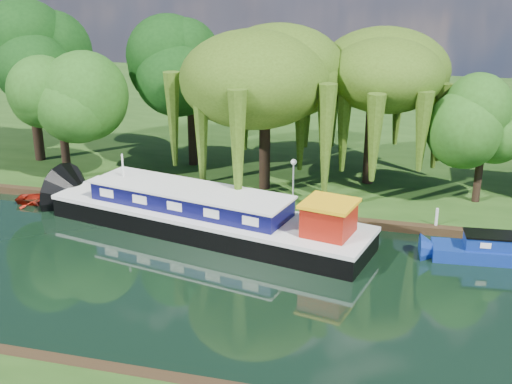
# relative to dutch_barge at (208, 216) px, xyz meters

# --- Properties ---
(ground) EXTENTS (120.00, 120.00, 0.00)m
(ground) POSITION_rel_dutch_barge_xyz_m (3.22, -5.28, -0.97)
(ground) COLOR black
(far_bank) EXTENTS (120.00, 52.00, 0.45)m
(far_bank) POSITION_rel_dutch_barge_xyz_m (3.22, 28.72, -0.75)
(far_bank) COLOR #1B3B10
(far_bank) RESTS_ON ground
(dutch_barge) EXTENTS (19.11, 8.13, 3.93)m
(dutch_barge) POSITION_rel_dutch_barge_xyz_m (0.00, 0.00, 0.00)
(dutch_barge) COLOR black
(dutch_barge) RESTS_ON ground
(red_dinghy) EXTENTS (3.91, 3.14, 0.72)m
(red_dinghy) POSITION_rel_dutch_barge_xyz_m (-11.36, 1.82, -0.97)
(red_dinghy) COLOR maroon
(red_dinghy) RESTS_ON ground
(willow_left) EXTENTS (8.17, 8.17, 9.79)m
(willow_left) POSITION_rel_dutch_barge_xyz_m (1.53, 6.79, 6.58)
(willow_left) COLOR black
(willow_left) RESTS_ON far_bank
(willow_right) EXTENTS (7.43, 7.43, 9.04)m
(willow_right) POSITION_rel_dutch_barge_xyz_m (7.86, 9.54, 6.07)
(willow_right) COLOR black
(willow_right) RESTS_ON far_bank
(tree_far_left) EXTENTS (5.05, 5.05, 8.13)m
(tree_far_left) POSITION_rel_dutch_barge_xyz_m (-11.74, 5.30, 5.04)
(tree_far_left) COLOR black
(tree_far_left) RESTS_ON far_bank
(tree_far_back) EXTENTS (6.12, 6.12, 10.30)m
(tree_far_back) POSITION_rel_dutch_barge_xyz_m (-16.00, 8.76, 6.64)
(tree_far_back) COLOR black
(tree_far_back) RESTS_ON far_bank
(tree_far_mid) EXTENTS (5.84, 5.84, 9.56)m
(tree_far_mid) POSITION_rel_dutch_barge_xyz_m (-4.65, 10.48, 6.06)
(tree_far_mid) COLOR black
(tree_far_mid) RESTS_ON far_bank
(tree_far_right) EXTENTS (4.07, 4.07, 6.67)m
(tree_far_right) POSITION_rel_dutch_barge_xyz_m (14.57, 7.64, 4.08)
(tree_far_right) COLOR black
(tree_far_right) RESTS_ON far_bank
(lamppost) EXTENTS (0.36, 0.36, 2.56)m
(lamppost) POSITION_rel_dutch_barge_xyz_m (3.72, 5.22, 1.44)
(lamppost) COLOR silver
(lamppost) RESTS_ON far_bank
(mooring_posts) EXTENTS (19.16, 0.16, 1.00)m
(mooring_posts) POSITION_rel_dutch_barge_xyz_m (2.72, 3.12, -0.02)
(mooring_posts) COLOR silver
(mooring_posts) RESTS_ON far_bank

